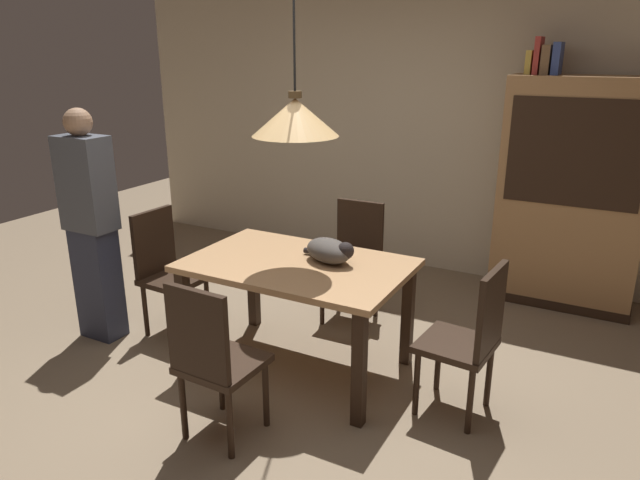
{
  "coord_description": "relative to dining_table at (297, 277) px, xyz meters",
  "views": [
    {
      "loc": [
        1.67,
        -2.63,
        2.05
      ],
      "look_at": [
        -0.04,
        0.56,
        0.85
      ],
      "focal_mm": 32.64,
      "sensor_mm": 36.0,
      "label": 1
    }
  ],
  "objects": [
    {
      "name": "chair_near_front",
      "position": [
        -0.0,
        -0.88,
        -0.14
      ],
      "size": [
        0.41,
        0.41,
        0.93
      ],
      "color": "black",
      "rests_on": "ground"
    },
    {
      "name": "chair_left_side",
      "position": [
        -1.13,
        0.0,
        -0.14
      ],
      "size": [
        0.42,
        0.42,
        0.93
      ],
      "color": "black",
      "rests_on": "ground"
    },
    {
      "name": "cat_sleeping",
      "position": [
        0.18,
        0.1,
        0.18
      ],
      "size": [
        0.41,
        0.33,
        0.16
      ],
      "color": "#4C4742",
      "rests_on": "dining_table"
    },
    {
      "name": "book_yellow_short",
      "position": [
        0.97,
        1.96,
        1.29
      ],
      "size": [
        0.04,
        0.2,
        0.18
      ],
      "primitive_type": "cube",
      "color": "gold",
      "rests_on": "hutch_bookcase"
    },
    {
      "name": "pendant_lamp",
      "position": [
        0.0,
        0.0,
        1.01
      ],
      "size": [
        0.52,
        0.52,
        1.3
      ],
      "color": "#E5B775"
    },
    {
      "name": "chair_far_back",
      "position": [
        -0.0,
        0.88,
        -0.14
      ],
      "size": [
        0.41,
        0.41,
        0.93
      ],
      "color": "black",
      "rests_on": "ground"
    },
    {
      "name": "book_brown_thick",
      "position": [
        1.1,
        1.96,
        1.31
      ],
      "size": [
        0.06,
        0.24,
        0.22
      ],
      "primitive_type": "cube",
      "color": "brown",
      "rests_on": "hutch_bookcase"
    },
    {
      "name": "chair_right_side",
      "position": [
        1.13,
        -0.01,
        -0.14
      ],
      "size": [
        0.44,
        0.44,
        0.93
      ],
      "color": "black",
      "rests_on": "ground"
    },
    {
      "name": "dining_table",
      "position": [
        0.0,
        0.0,
        0.0
      ],
      "size": [
        1.4,
        0.9,
        0.75
      ],
      "color": "tan",
      "rests_on": "ground"
    },
    {
      "name": "ground",
      "position": [
        0.1,
        -0.36,
        -0.65
      ],
      "size": [
        10.0,
        10.0,
        0.0
      ],
      "primitive_type": "plane",
      "color": "#847056"
    },
    {
      "name": "back_wall",
      "position": [
        0.1,
        2.29,
        0.8
      ],
      "size": [
        6.4,
        0.1,
        2.9
      ],
      "primitive_type": "cube",
      "color": "beige",
      "rests_on": "ground"
    },
    {
      "name": "hutch_bookcase",
      "position": [
        1.4,
        1.96,
        0.24
      ],
      "size": [
        1.12,
        0.45,
        1.85
      ],
      "color": "#A87A4C",
      "rests_on": "ground"
    },
    {
      "name": "person_standing",
      "position": [
        -1.51,
        -0.29,
        0.2
      ],
      "size": [
        0.36,
        0.22,
        1.67
      ],
      "color": "#2D3347",
      "rests_on": "ground"
    },
    {
      "name": "book_red_tall",
      "position": [
        1.03,
        1.96,
        1.34
      ],
      "size": [
        0.04,
        0.22,
        0.28
      ],
      "primitive_type": "cube",
      "color": "#B73833",
      "rests_on": "hutch_bookcase"
    },
    {
      "name": "book_blue_wide",
      "position": [
        1.17,
        1.96,
        1.32
      ],
      "size": [
        0.06,
        0.24,
        0.24
      ],
      "primitive_type": "cube",
      "color": "#384C93",
      "rests_on": "hutch_bookcase"
    }
  ]
}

